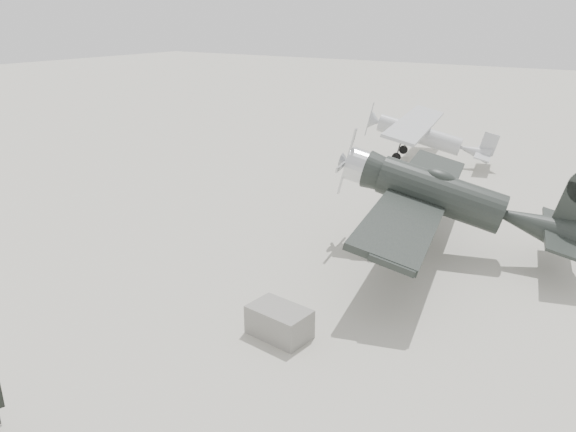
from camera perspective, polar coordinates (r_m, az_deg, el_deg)
name	(u,v)px	position (r m, az deg, el deg)	size (l,w,h in m)	color
ground	(232,277)	(17.87, -5.70, -6.15)	(160.00, 160.00, 0.00)	gray
lowwing_monoplane	(452,199)	(19.60, 16.28, 1.72)	(8.34, 11.58, 3.72)	black
highwing_monoplane	(425,132)	(31.68, 13.72, 8.28)	(6.99, 9.79, 2.76)	#ABAEB1
equipment_block	(279,322)	(14.59, -0.89, -10.70)	(1.56, 0.98, 0.78)	slate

